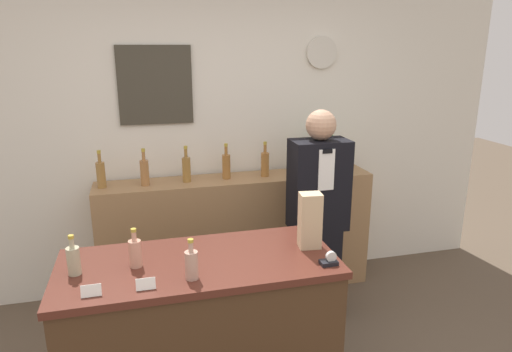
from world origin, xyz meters
The scene contains 18 objects.
back_wall centered at (0.00, 2.00, 1.36)m, with size 5.20×0.09×2.70m.
back_shelf centered at (0.17, 1.76, 0.50)m, with size 2.27×0.37×1.01m.
display_counter centered at (-0.33, 0.45, 0.48)m, with size 1.47×0.65×0.96m.
shopkeeper centered at (0.64, 1.17, 0.81)m, with size 0.41×0.26×1.63m.
potted_plant centered at (0.94, 1.74, 1.19)m, with size 0.25×0.25×0.33m.
paper_bag centered at (0.30, 0.47, 1.12)m, with size 0.13×0.11×0.32m.
tape_dispenser centered at (0.33, 0.24, 0.98)m, with size 0.09×0.06×0.07m.
price_card_left centered at (-0.85, 0.22, 0.98)m, with size 0.09×0.02×0.06m.
price_card_right centered at (-0.60, 0.22, 0.98)m, with size 0.09×0.02×0.06m.
counter_bottle_0 centered at (-0.94, 0.46, 1.04)m, with size 0.06×0.06×0.21m.
counter_bottle_1 centered at (-0.65, 0.47, 1.04)m, with size 0.06×0.06×0.21m.
counter_bottle_2 centered at (-0.38, 0.27, 1.04)m, with size 0.06×0.06×0.21m.
shelf_bottle_0 centered at (-0.89, 1.76, 1.12)m, with size 0.07×0.07×0.29m.
shelf_bottle_1 centered at (-0.57, 1.74, 1.12)m, with size 0.07×0.07×0.29m.
shelf_bottle_2 centered at (-0.24, 1.75, 1.12)m, with size 0.07×0.07×0.29m.
shelf_bottle_3 centered at (0.08, 1.76, 1.12)m, with size 0.07×0.07×0.29m.
shelf_bottle_4 centered at (0.40, 1.75, 1.12)m, with size 0.07×0.07×0.29m.
shelf_bottle_5 centered at (0.72, 1.75, 1.12)m, with size 0.07×0.07×0.29m.
Camera 1 is at (-0.58, -1.75, 2.05)m, focal length 32.00 mm.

